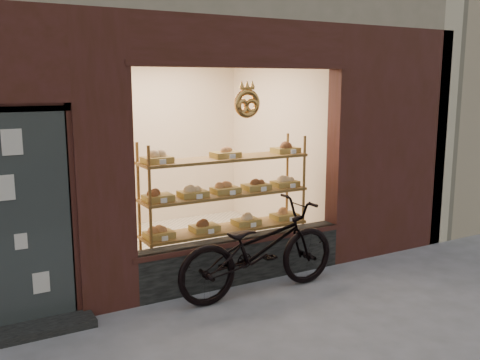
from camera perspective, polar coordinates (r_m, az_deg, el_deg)
display_shelf at (r=6.76m, az=-1.54°, el=-2.79°), size 2.20×0.45×1.70m
bicycle at (r=6.10m, az=2.04°, el=-7.35°), size 2.02×0.73×1.06m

